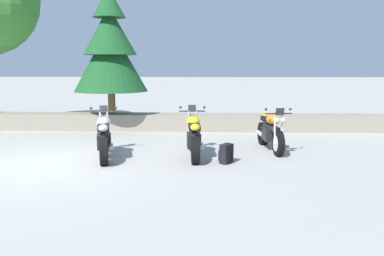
{
  "coord_description": "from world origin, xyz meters",
  "views": [
    {
      "loc": [
        3.5,
        -8.57,
        2.22
      ],
      "look_at": [
        3.12,
        1.2,
        0.65
      ],
      "focal_mm": 37.58,
      "sensor_mm": 36.0,
      "label": 1
    }
  ],
  "objects_px": {
    "motorcycle_orange_far_right": "(271,132)",
    "pine_tree_mid_right": "(110,48)",
    "motorcycle_silver_near_left": "(104,138)",
    "rider_backpack": "(226,153)",
    "motorcycle_yellow_centre": "(194,137)"
  },
  "relations": [
    {
      "from": "motorcycle_orange_far_right",
      "to": "rider_backpack",
      "type": "xyz_separation_m",
      "value": [
        -1.21,
        -1.46,
        -0.24
      ]
    },
    {
      "from": "motorcycle_silver_near_left",
      "to": "pine_tree_mid_right",
      "type": "distance_m",
      "value": 4.58
    },
    {
      "from": "rider_backpack",
      "to": "pine_tree_mid_right",
      "type": "bearing_deg",
      "value": 129.56
    },
    {
      "from": "pine_tree_mid_right",
      "to": "rider_backpack",
      "type": "bearing_deg",
      "value": -50.44
    },
    {
      "from": "motorcycle_yellow_centre",
      "to": "pine_tree_mid_right",
      "type": "xyz_separation_m",
      "value": [
        -2.86,
        3.72,
        2.24
      ]
    },
    {
      "from": "rider_backpack",
      "to": "pine_tree_mid_right",
      "type": "xyz_separation_m",
      "value": [
        -3.62,
        4.38,
        2.48
      ]
    },
    {
      "from": "motorcycle_orange_far_right",
      "to": "pine_tree_mid_right",
      "type": "xyz_separation_m",
      "value": [
        -4.83,
        2.92,
        2.24
      ]
    },
    {
      "from": "motorcycle_orange_far_right",
      "to": "rider_backpack",
      "type": "relative_size",
      "value": 4.39
    },
    {
      "from": "motorcycle_yellow_centre",
      "to": "pine_tree_mid_right",
      "type": "height_order",
      "value": "pine_tree_mid_right"
    },
    {
      "from": "motorcycle_orange_far_right",
      "to": "pine_tree_mid_right",
      "type": "bearing_deg",
      "value": 148.87
    },
    {
      "from": "motorcycle_silver_near_left",
      "to": "motorcycle_orange_far_right",
      "type": "relative_size",
      "value": 0.99
    },
    {
      "from": "motorcycle_silver_near_left",
      "to": "rider_backpack",
      "type": "distance_m",
      "value": 2.92
    },
    {
      "from": "motorcycle_silver_near_left",
      "to": "motorcycle_orange_far_right",
      "type": "distance_m",
      "value": 4.21
    },
    {
      "from": "rider_backpack",
      "to": "motorcycle_silver_near_left",
      "type": "bearing_deg",
      "value": 170.99
    },
    {
      "from": "motorcycle_yellow_centre",
      "to": "rider_backpack",
      "type": "relative_size",
      "value": 4.4
    }
  ]
}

